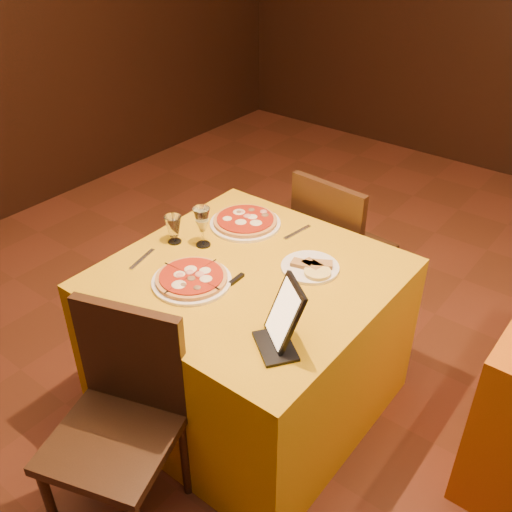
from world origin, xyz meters
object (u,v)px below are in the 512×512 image
Objects in this scene: pizza_near at (192,279)px; tablet at (285,313)px; chair_main_near at (112,440)px; wine_glass at (202,227)px; pizza_far at (245,222)px; water_glass at (174,230)px; chair_main_far at (344,249)px; main_table at (250,340)px.

pizza_near is 1.32× the size of tablet.
chair_main_near is 4.79× the size of wine_glass.
chair_main_near is at bearing -76.64° from pizza_near.
pizza_far is 1.76× the size of wine_glass.
chair_main_near is at bearing -61.48° from water_glass.
tablet is (0.36, 0.53, 0.41)m from chair_main_near.
chair_main_near is at bearing -76.44° from pizza_far.
tablet reaches higher than wine_glass.
water_glass is at bearing 146.89° from pizza_near.
pizza_near is at bearing -76.21° from pizza_far.
wine_glass is (-0.29, -0.78, 0.39)m from chair_main_far.
water_glass is at bearing -160.56° from tablet.
chair_main_far is 3.73× the size of tablet.
pizza_near and pizza_far have the same top height.
tablet is at bearing -5.93° from pizza_near.
tablet is at bearing -16.67° from water_glass.
wine_glass is at bearing 73.78° from chair_main_far.
pizza_far is at bearing 174.58° from tablet.
pizza_far is at bearing 82.44° from wine_glass.
water_glass reaches higher than pizza_far.
chair_main_far is 0.92m from wine_glass.
chair_main_near is 0.76m from tablet.
tablet is at bearing -41.52° from pizza_far.
chair_main_near is 1.60m from chair_main_far.
pizza_far is (-0.12, 0.49, 0.00)m from pizza_near.
pizza_near reaches higher than main_table.
tablet is (0.36, -0.25, 0.49)m from main_table.
chair_main_far is at bearing 69.41° from wine_glass.
tablet is (0.77, -0.23, 0.06)m from water_glass.
main_table is 0.79m from chair_main_near.
main_table is at bearing 71.41° from chair_main_near.
chair_main_far is at bearing 63.71° from pizza_far.
chair_main_near is at bearing 94.37° from chair_main_far.
wine_glass is 0.14m from water_glass.
water_glass is (-0.27, 0.18, 0.05)m from pizza_near.
chair_main_near reaches higher than pizza_near.
chair_main_far is 1.07m from pizza_near.
chair_main_far reaches higher than water_glass.
chair_main_far is 0.66m from pizza_far.
pizza_far is (-0.26, 1.07, 0.31)m from chair_main_near.
water_glass is at bearing -115.91° from pizza_far.
chair_main_near and chair_main_far have the same top height.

